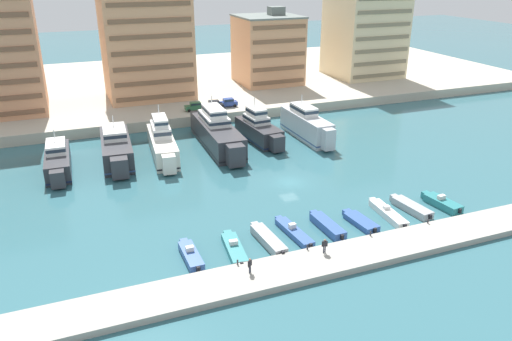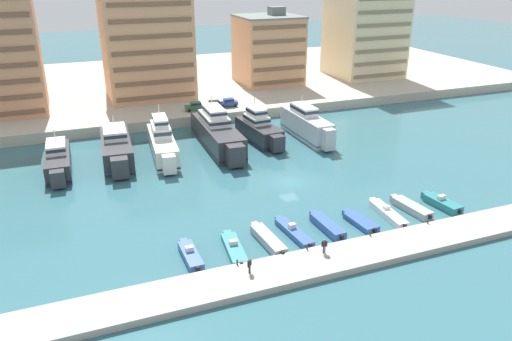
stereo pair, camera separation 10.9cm
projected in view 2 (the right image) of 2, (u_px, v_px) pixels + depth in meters
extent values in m
plane|color=#336670|center=(290.00, 182.00, 74.95)|extent=(400.00, 400.00, 0.00)
cube|color=#BCB29E|center=(183.00, 83.00, 132.34)|extent=(180.00, 70.00, 2.04)
cube|color=#A8A399|center=(370.00, 251.00, 56.32)|extent=(120.00, 5.40, 0.76)
cube|color=#333338|center=(58.00, 162.00, 78.77)|extent=(4.05, 13.22, 2.95)
cube|color=#333338|center=(58.00, 179.00, 72.32)|extent=(2.07, 1.90, 2.51)
cube|color=#192347|center=(59.00, 167.00, 79.14)|extent=(4.09, 13.35, 0.24)
cube|color=white|center=(56.00, 146.00, 78.77)|extent=(3.03, 5.59, 1.45)
cube|color=#233342|center=(56.00, 146.00, 78.72)|extent=(3.06, 5.64, 0.52)
cylinder|color=silver|center=(55.00, 135.00, 78.86)|extent=(0.16, 0.16, 1.80)
cube|color=#333338|center=(59.00, 151.00, 85.11)|extent=(3.15, 0.99, 0.20)
cube|color=#333338|center=(117.00, 149.00, 83.10)|extent=(5.64, 15.67, 3.62)
cube|color=#333338|center=(120.00, 167.00, 75.38)|extent=(2.70, 2.48, 3.08)
cube|color=#334C7F|center=(117.00, 156.00, 83.55)|extent=(5.70, 15.83, 0.24)
cube|color=white|center=(115.00, 132.00, 83.12)|extent=(4.04, 6.69, 1.53)
cube|color=#233342|center=(114.00, 131.00, 83.06)|extent=(4.09, 6.76, 0.55)
cylinder|color=silver|center=(113.00, 121.00, 83.33)|extent=(0.16, 0.16, 1.80)
cube|color=#333338|center=(115.00, 138.00, 90.58)|extent=(3.99, 1.16, 0.20)
cube|color=silver|center=(163.00, 146.00, 84.76)|extent=(5.11, 16.17, 3.41)
cube|color=silver|center=(169.00, 164.00, 76.95)|extent=(2.20, 2.03, 2.90)
cube|color=black|center=(163.00, 152.00, 85.19)|extent=(5.16, 16.33, 0.24)
cube|color=white|center=(161.00, 129.00, 84.82)|extent=(3.47, 6.91, 1.76)
cube|color=#233342|center=(161.00, 128.00, 84.76)|extent=(3.52, 6.98, 0.63)
cube|color=white|center=(160.00, 121.00, 84.22)|extent=(2.71, 5.39, 1.35)
cube|color=#233342|center=(160.00, 120.00, 84.17)|extent=(2.74, 5.45, 0.48)
cylinder|color=silver|center=(159.00, 110.00, 84.51)|extent=(0.16, 0.16, 1.80)
cube|color=silver|center=(158.00, 135.00, 92.50)|extent=(3.22, 1.18, 0.20)
cube|color=#333338|center=(217.00, 135.00, 89.22)|extent=(5.49, 19.90, 4.02)
cube|color=#333338|center=(235.00, 155.00, 79.64)|extent=(2.79, 2.55, 3.41)
cube|color=black|center=(217.00, 142.00, 89.73)|extent=(5.54, 20.09, 0.24)
cube|color=white|center=(214.00, 118.00, 89.46)|extent=(4.09, 8.40, 1.41)
cube|color=#233342|center=(214.00, 117.00, 89.41)|extent=(4.14, 8.49, 0.51)
cube|color=white|center=(214.00, 111.00, 88.93)|extent=(3.19, 6.56, 1.33)
cube|color=#233342|center=(214.00, 110.00, 88.88)|extent=(3.23, 6.62, 0.48)
cylinder|color=silver|center=(212.00, 100.00, 89.41)|extent=(0.16, 0.16, 1.80)
cube|color=#333338|center=(203.00, 124.00, 98.54)|extent=(4.23, 1.01, 0.20)
cube|color=#333338|center=(259.00, 132.00, 91.94)|extent=(5.10, 12.60, 3.26)
cube|color=#333338|center=(277.00, 143.00, 86.05)|extent=(2.41, 2.23, 2.77)
cube|color=#192347|center=(259.00, 138.00, 92.35)|extent=(5.15, 12.73, 0.24)
cube|color=white|center=(257.00, 119.00, 91.82)|extent=(3.61, 5.41, 1.30)
cube|color=#233342|center=(257.00, 118.00, 91.77)|extent=(3.66, 5.47, 0.47)
cube|color=white|center=(257.00, 112.00, 91.30)|extent=(2.82, 4.22, 1.43)
cube|color=#233342|center=(257.00, 111.00, 91.24)|extent=(2.85, 4.27, 0.52)
cylinder|color=silver|center=(255.00, 102.00, 91.31)|extent=(0.16, 0.16, 1.80)
cube|color=#333338|center=(244.00, 126.00, 97.69)|extent=(3.54, 1.19, 0.20)
cube|color=silver|center=(306.00, 126.00, 93.31)|extent=(3.81, 15.03, 4.38)
cube|color=silver|center=(328.00, 139.00, 86.17)|extent=(2.01, 1.83, 3.72)
cube|color=#334C7F|center=(306.00, 134.00, 93.86)|extent=(3.84, 15.18, 0.24)
cube|color=white|center=(304.00, 109.00, 93.13)|extent=(2.90, 6.33, 1.56)
cube|color=#233342|center=(304.00, 109.00, 93.07)|extent=(2.94, 6.39, 0.56)
cylinder|color=silver|center=(302.00, 99.00, 93.28)|extent=(0.16, 0.16, 1.80)
cube|color=silver|center=(288.00, 120.00, 100.48)|extent=(3.08, 0.94, 0.20)
cube|color=#33569E|center=(191.00, 256.00, 55.25)|extent=(1.65, 5.62, 0.94)
cube|color=#33569E|center=(184.00, 243.00, 57.92)|extent=(0.89, 0.73, 0.80)
cube|color=silver|center=(189.00, 249.00, 55.32)|extent=(0.89, 0.61, 0.53)
cube|color=#283847|center=(189.00, 247.00, 55.53)|extent=(0.80, 0.09, 0.32)
cube|color=black|center=(198.00, 269.00, 52.63)|extent=(0.36, 0.28, 0.60)
cube|color=teal|center=(234.00, 249.00, 56.68)|extent=(2.46, 6.70, 0.80)
cube|color=teal|center=(227.00, 234.00, 59.91)|extent=(1.05, 0.90, 0.68)
cube|color=silver|center=(233.00, 242.00, 56.87)|extent=(1.03, 0.70, 0.51)
cube|color=#283847|center=(233.00, 240.00, 57.09)|extent=(0.89, 0.17, 0.31)
cube|color=black|center=(241.00, 265.00, 53.55)|extent=(0.39, 0.32, 0.60)
cube|color=#9EA3A8|center=(268.00, 240.00, 58.35)|extent=(2.09, 6.85, 1.05)
cube|color=#9EA3A8|center=(255.00, 226.00, 61.44)|extent=(0.94, 0.79, 0.89)
cube|color=black|center=(283.00, 254.00, 55.33)|extent=(0.38, 0.30, 0.60)
cube|color=#33569E|center=(294.00, 233.00, 60.25)|extent=(2.12, 7.16, 0.76)
cube|color=#33569E|center=(279.00, 219.00, 63.42)|extent=(0.89, 0.75, 0.64)
cube|color=silver|center=(292.00, 226.00, 60.43)|extent=(0.88, 0.67, 0.58)
cube|color=#283847|center=(291.00, 224.00, 60.63)|extent=(0.76, 0.14, 0.35)
cube|color=black|center=(310.00, 246.00, 57.13)|extent=(0.38, 0.31, 0.60)
cube|color=#33569E|center=(328.00, 226.00, 61.46)|extent=(1.92, 6.16, 1.03)
cube|color=#33569E|center=(314.00, 214.00, 64.32)|extent=(0.95, 0.79, 0.88)
cube|color=black|center=(342.00, 237.00, 58.68)|extent=(0.37, 0.29, 0.60)
cube|color=#33569E|center=(361.00, 222.00, 62.74)|extent=(2.45, 5.15, 0.73)
cube|color=#33569E|center=(347.00, 212.00, 65.12)|extent=(1.18, 1.00, 0.62)
cube|color=black|center=(375.00, 230.00, 60.48)|extent=(0.38, 0.31, 0.60)
cube|color=white|center=(388.00, 214.00, 64.60)|extent=(2.02, 7.34, 0.89)
cube|color=white|center=(373.00, 201.00, 68.06)|extent=(0.90, 0.75, 0.76)
cube|color=silver|center=(386.00, 207.00, 64.82)|extent=(0.89, 0.65, 0.44)
cube|color=#283847|center=(385.00, 206.00, 65.04)|extent=(0.78, 0.13, 0.26)
cube|color=black|center=(405.00, 227.00, 61.20)|extent=(0.38, 0.30, 0.60)
cube|color=#9EA3A8|center=(412.00, 208.00, 66.08)|extent=(2.46, 6.21, 0.99)
cube|color=#9EA3A8|center=(394.00, 198.00, 68.83)|extent=(1.07, 0.91, 0.84)
cube|color=black|center=(430.00, 217.00, 63.41)|extent=(0.39, 0.32, 0.60)
cube|color=teal|center=(443.00, 204.00, 67.17)|extent=(2.55, 5.53, 1.04)
cube|color=teal|center=(426.00, 195.00, 69.65)|extent=(1.16, 0.99, 0.88)
cube|color=silver|center=(441.00, 197.00, 67.19)|extent=(1.13, 0.72, 0.54)
cube|color=#283847|center=(440.00, 196.00, 67.39)|extent=(0.97, 0.19, 0.33)
cube|color=black|center=(460.00, 211.00, 64.80)|extent=(0.39, 0.32, 0.60)
cube|color=#2D6642|center=(195.00, 107.00, 103.50)|extent=(4.17, 1.87, 0.80)
cube|color=#2D6642|center=(196.00, 104.00, 103.26)|extent=(2.16, 1.65, 0.68)
cube|color=#1E2833|center=(196.00, 104.00, 103.26)|extent=(2.12, 1.66, 0.37)
cylinder|color=black|center=(190.00, 111.00, 102.50)|extent=(0.65, 0.25, 0.64)
cylinder|color=black|center=(188.00, 109.00, 103.99)|extent=(0.65, 0.25, 0.64)
cylinder|color=black|center=(202.00, 110.00, 103.31)|extent=(0.65, 0.25, 0.64)
cylinder|color=black|center=(201.00, 107.00, 104.80)|extent=(0.65, 0.25, 0.64)
cube|color=black|center=(214.00, 106.00, 104.58)|extent=(4.23, 2.04, 0.80)
cube|color=black|center=(214.00, 102.00, 104.33)|extent=(2.22, 1.73, 0.68)
cube|color=#1E2833|center=(214.00, 102.00, 104.33)|extent=(2.18, 1.74, 0.37)
cylinder|color=black|center=(208.00, 109.00, 103.62)|extent=(0.66, 0.27, 0.64)
cylinder|color=black|center=(207.00, 107.00, 105.13)|extent=(0.66, 0.27, 0.64)
cylinder|color=black|center=(221.00, 108.00, 104.33)|extent=(0.66, 0.27, 0.64)
cylinder|color=black|center=(219.00, 106.00, 105.84)|extent=(0.66, 0.27, 0.64)
cube|color=#28428E|center=(228.00, 103.00, 106.26)|extent=(4.20, 1.95, 0.80)
cube|color=#28428E|center=(229.00, 100.00, 106.02)|extent=(2.19, 1.69, 0.68)
cube|color=#1E2833|center=(229.00, 100.00, 106.02)|extent=(2.15, 1.70, 0.37)
cylinder|color=black|center=(223.00, 107.00, 105.29)|extent=(0.65, 0.26, 0.64)
cylinder|color=black|center=(221.00, 105.00, 106.78)|extent=(0.65, 0.26, 0.64)
cylinder|color=black|center=(235.00, 106.00, 106.05)|extent=(0.65, 0.26, 0.64)
cylinder|color=black|center=(233.00, 104.00, 107.54)|extent=(0.65, 0.26, 0.64)
cube|color=brown|center=(7.00, 114.00, 96.06)|extent=(13.75, 0.24, 0.90)
cube|color=brown|center=(4.00, 99.00, 94.89)|extent=(13.75, 0.24, 0.90)
cube|color=brown|center=(1.00, 83.00, 93.72)|extent=(13.75, 0.24, 0.90)
cube|color=tan|center=(147.00, 47.00, 110.75)|extent=(18.51, 15.15, 22.31)
cube|color=brown|center=(157.00, 97.00, 107.85)|extent=(17.03, 0.24, 0.90)
cube|color=brown|center=(156.00, 82.00, 106.62)|extent=(17.03, 0.24, 0.90)
cube|color=brown|center=(154.00, 67.00, 105.39)|extent=(17.03, 0.24, 0.90)
cube|color=brown|center=(153.00, 52.00, 104.16)|extent=(17.03, 0.24, 0.90)
cube|color=brown|center=(152.00, 37.00, 102.93)|extent=(17.03, 0.24, 0.90)
cube|color=brown|center=(151.00, 21.00, 101.70)|extent=(17.03, 0.24, 0.90)
cube|color=brown|center=(149.00, 4.00, 100.47)|extent=(17.03, 0.24, 0.90)
cube|color=tan|center=(268.00, 50.00, 125.09)|extent=(14.65, 14.31, 16.14)
cube|color=brown|center=(279.00, 82.00, 121.35)|extent=(13.48, 0.24, 0.90)
cube|color=brown|center=(279.00, 69.00, 120.10)|extent=(13.48, 0.24, 0.90)
cube|color=brown|center=(280.00, 55.00, 118.85)|extent=(13.48, 0.24, 0.90)
cube|color=brown|center=(280.00, 41.00, 117.61)|extent=(13.48, 0.24, 0.90)
cube|color=brown|center=(280.00, 27.00, 116.36)|extent=(13.48, 0.24, 0.90)
cube|color=slate|center=(268.00, 16.00, 121.90)|extent=(14.95, 14.60, 0.40)
cube|color=slate|center=(277.00, 11.00, 122.17)|extent=(3.60, 3.20, 2.00)
cube|color=beige|center=(365.00, 28.00, 131.73)|extent=(17.09, 16.66, 25.07)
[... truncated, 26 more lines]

